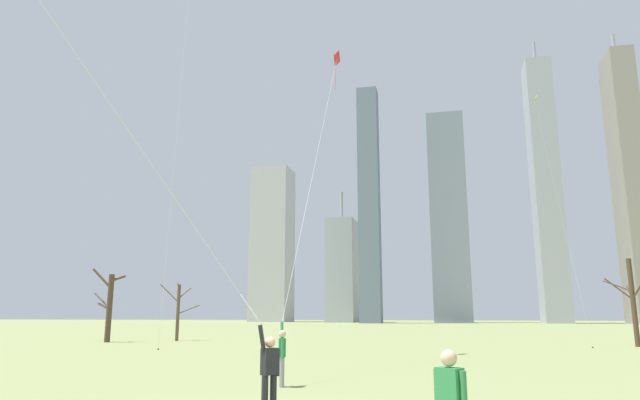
{
  "coord_description": "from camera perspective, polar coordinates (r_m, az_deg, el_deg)",
  "views": [
    {
      "loc": [
        3.77,
        -10.45,
        2.08
      ],
      "look_at": [
        0.0,
        6.0,
        5.57
      ],
      "focal_mm": 31.15,
      "sensor_mm": 36.0,
      "label": 1
    }
  ],
  "objects": [
    {
      "name": "skyline_wide_slab",
      "position": [
        142.25,
        5.08,
        -0.2
      ],
      "size": [
        5.19,
        5.01,
        60.61
      ],
      "color": "slate",
      "rests_on": "ground"
    },
    {
      "name": "skyline_slender_spire",
      "position": [
        154.35,
        13.08,
        -1.5
      ],
      "size": [
        9.92,
        5.64,
        57.12
      ],
      "color": "gray",
      "rests_on": "ground"
    },
    {
      "name": "kite_flyer_foreground_left_red",
      "position": [
        18.98,
        -2.47,
        -7.97
      ],
      "size": [
        1.09,
        13.82,
        17.21
      ],
      "color": "gray",
      "rests_on": "ground"
    },
    {
      "name": "kite_flyer_foreground_right_blue",
      "position": [
        11.58,
        -11.41,
        -7.84
      ],
      "size": [
        8.99,
        7.69,
        16.44
      ],
      "color": "black",
      "rests_on": "ground"
    },
    {
      "name": "skyline_mid_tower_left",
      "position": [
        167.79,
        -4.92,
        -4.51
      ],
      "size": [
        11.13,
        10.71,
        45.84
      ],
      "color": "#B2B2B7",
      "rests_on": "ground"
    },
    {
      "name": "distant_kite_drifting_left_yellow",
      "position": [
        45.85,
        21.48,
        8.0
      ],
      "size": [
        1.95,
        4.33,
        18.76
      ],
      "color": "yellow",
      "rests_on": "ground"
    },
    {
      "name": "skyline_tall_tower",
      "position": [
        152.27,
        22.18,
        1.2
      ],
      "size": [
        6.28,
        9.39,
        73.85
      ],
      "color": "#9EA3AD",
      "rests_on": "ground"
    },
    {
      "name": "bare_tree_rightmost",
      "position": [
        43.05,
        29.41,
        -8.96
      ],
      "size": [
        1.98,
        2.57,
        5.79
      ],
      "color": "#4C3828",
      "rests_on": "ground"
    },
    {
      "name": "bare_tree_far_right_edge",
      "position": [
        46.74,
        -20.86,
        -9.9
      ],
      "size": [
        2.65,
        1.46,
        5.66
      ],
      "color": "#4C3828",
      "rests_on": "ground"
    },
    {
      "name": "skyline_short_annex",
      "position": [
        156.14,
        2.29,
        -7.21
      ],
      "size": [
        7.67,
        10.74,
        36.63
      ],
      "color": "#9EA3AD",
      "rests_on": "ground"
    },
    {
      "name": "bare_tree_left_of_center",
      "position": [
        47.36,
        -14.35,
        -10.88
      ],
      "size": [
        2.66,
        2.3,
        4.65
      ],
      "color": "brown",
      "rests_on": "ground"
    },
    {
      "name": "skyline_mid_tower_right",
      "position": [
        149.56,
        29.21,
        1.54
      ],
      "size": [
        5.36,
        11.08,
        70.49
      ],
      "color": "gray",
      "rests_on": "ground"
    }
  ]
}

